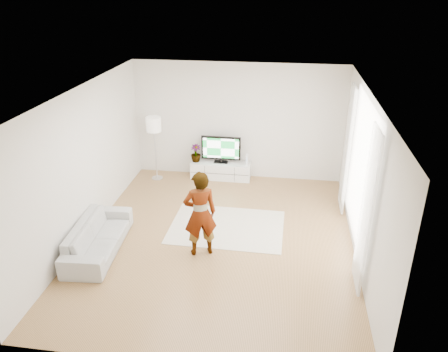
# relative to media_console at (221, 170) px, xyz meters

# --- Properties ---
(floor) EXTENTS (6.00, 6.00, 0.00)m
(floor) POSITION_rel_media_console_xyz_m (0.38, -2.76, -0.21)
(floor) COLOR #AF814F
(floor) RESTS_ON ground
(ceiling) EXTENTS (6.00, 6.00, 0.00)m
(ceiling) POSITION_rel_media_console_xyz_m (0.38, -2.76, 2.59)
(ceiling) COLOR white
(ceiling) RESTS_ON wall_back
(wall_left) EXTENTS (0.02, 6.00, 2.80)m
(wall_left) POSITION_rel_media_console_xyz_m (-2.12, -2.76, 1.19)
(wall_left) COLOR silver
(wall_left) RESTS_ON floor
(wall_right) EXTENTS (0.02, 6.00, 2.80)m
(wall_right) POSITION_rel_media_console_xyz_m (2.88, -2.76, 1.19)
(wall_right) COLOR silver
(wall_right) RESTS_ON floor
(wall_back) EXTENTS (5.00, 0.02, 2.80)m
(wall_back) POSITION_rel_media_console_xyz_m (0.38, 0.24, 1.19)
(wall_back) COLOR silver
(wall_back) RESTS_ON floor
(wall_front) EXTENTS (5.00, 0.02, 2.80)m
(wall_front) POSITION_rel_media_console_xyz_m (0.38, -5.76, 1.19)
(wall_front) COLOR silver
(wall_front) RESTS_ON floor
(window) EXTENTS (0.01, 2.60, 2.50)m
(window) POSITION_rel_media_console_xyz_m (2.86, -2.46, 1.24)
(window) COLOR white
(window) RESTS_ON wall_right
(curtain_near) EXTENTS (0.04, 0.70, 2.60)m
(curtain_near) POSITION_rel_media_console_xyz_m (2.78, -3.76, 1.14)
(curtain_near) COLOR white
(curtain_near) RESTS_ON floor
(curtain_far) EXTENTS (0.04, 0.70, 2.60)m
(curtain_far) POSITION_rel_media_console_xyz_m (2.78, -1.16, 1.14)
(curtain_far) COLOR white
(curtain_far) RESTS_ON floor
(media_console) EXTENTS (1.46, 0.42, 0.41)m
(media_console) POSITION_rel_media_console_xyz_m (0.00, 0.00, 0.00)
(media_console) COLOR white
(media_console) RESTS_ON floor
(television) EXTENTS (0.95, 0.19, 0.66)m
(television) POSITION_rel_media_console_xyz_m (0.00, 0.03, 0.57)
(television) COLOR black
(television) RESTS_ON media_console
(game_console) EXTENTS (0.07, 0.18, 0.24)m
(game_console) POSITION_rel_media_console_xyz_m (0.64, -0.00, 0.33)
(game_console) COLOR white
(game_console) RESTS_ON media_console
(potted_plant) EXTENTS (0.29, 0.29, 0.43)m
(potted_plant) POSITION_rel_media_console_xyz_m (-0.62, 0.00, 0.42)
(potted_plant) COLOR #3F7238
(potted_plant) RESTS_ON media_console
(rug) EXTENTS (2.25, 1.64, 0.01)m
(rug) POSITION_rel_media_console_xyz_m (0.47, -2.29, -0.20)
(rug) COLOR beige
(rug) RESTS_ON floor
(player) EXTENTS (0.68, 0.57, 1.59)m
(player) POSITION_rel_media_console_xyz_m (0.14, -3.24, 0.60)
(player) COLOR #334772
(player) RESTS_ON rug
(sofa) EXTENTS (0.88, 1.96, 0.56)m
(sofa) POSITION_rel_media_console_xyz_m (-1.71, -3.42, 0.07)
(sofa) COLOR #ADADA8
(sofa) RESTS_ON floor
(floor_lamp) EXTENTS (0.35, 0.35, 1.56)m
(floor_lamp) POSITION_rel_media_console_xyz_m (-1.56, -0.24, 1.12)
(floor_lamp) COLOR silver
(floor_lamp) RESTS_ON floor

